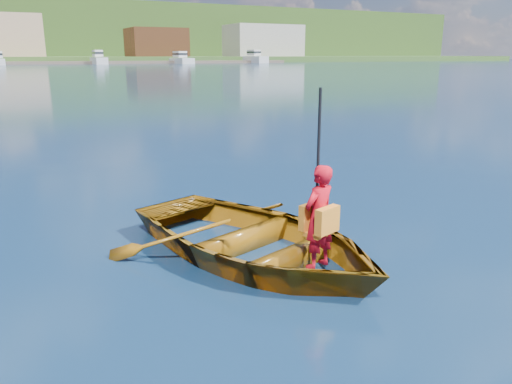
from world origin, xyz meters
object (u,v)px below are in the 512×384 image
dock (15,63)px  marina_yachts (39,59)px  child_paddler (319,217)px  rowboat (253,239)px

dock → marina_yachts: marina_yachts is taller
dock → marina_yachts: (5.96, -4.70, 1.00)m
dock → marina_yachts: 7.66m
child_paddler → marina_yachts: 143.61m
rowboat → marina_yachts: size_ratio=0.03×
rowboat → dock: (0.65, 147.38, 0.15)m
child_paddler → marina_yachts: (6.17, 143.47, 0.69)m
rowboat → child_paddler: size_ratio=2.20×
child_paddler → dock: (0.22, 148.18, -0.31)m
rowboat → dock: bearing=89.7°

